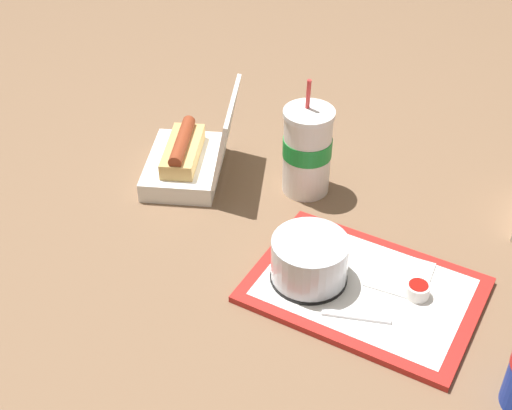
{
  "coord_description": "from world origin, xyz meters",
  "views": [
    {
      "loc": [
        -0.39,
        0.91,
        0.85
      ],
      "look_at": [
        0.03,
        -0.02,
        0.05
      ],
      "focal_mm": 50.0,
      "sensor_mm": 36.0,
      "label": 1
    }
  ],
  "objects_px": {
    "soda_cup_front": "(307,150)",
    "cake_container": "(309,261)",
    "clamshell_hotdog_back": "(189,158)",
    "ketchup_cup": "(418,290)",
    "plastic_fork": "(356,316)",
    "food_tray": "(364,290)"
  },
  "relations": [
    {
      "from": "plastic_fork",
      "to": "food_tray",
      "type": "bearing_deg",
      "value": -96.81
    },
    {
      "from": "ketchup_cup",
      "to": "clamshell_hotdog_back",
      "type": "distance_m",
      "value": 0.54
    },
    {
      "from": "plastic_fork",
      "to": "soda_cup_front",
      "type": "bearing_deg",
      "value": -69.89
    },
    {
      "from": "food_tray",
      "to": "ketchup_cup",
      "type": "bearing_deg",
      "value": -168.79
    },
    {
      "from": "clamshell_hotdog_back",
      "to": "soda_cup_front",
      "type": "height_order",
      "value": "soda_cup_front"
    },
    {
      "from": "cake_container",
      "to": "clamshell_hotdog_back",
      "type": "height_order",
      "value": "clamshell_hotdog_back"
    },
    {
      "from": "plastic_fork",
      "to": "clamshell_hotdog_back",
      "type": "distance_m",
      "value": 0.5
    },
    {
      "from": "ketchup_cup",
      "to": "soda_cup_front",
      "type": "bearing_deg",
      "value": -37.25
    },
    {
      "from": "ketchup_cup",
      "to": "soda_cup_front",
      "type": "distance_m",
      "value": 0.36
    },
    {
      "from": "soda_cup_front",
      "to": "cake_container",
      "type": "bearing_deg",
      "value": 112.72
    },
    {
      "from": "cake_container",
      "to": "food_tray",
      "type": "bearing_deg",
      "value": -168.67
    },
    {
      "from": "cake_container",
      "to": "clamshell_hotdog_back",
      "type": "relative_size",
      "value": 0.52
    },
    {
      "from": "food_tray",
      "to": "soda_cup_front",
      "type": "bearing_deg",
      "value": -49.46
    },
    {
      "from": "food_tray",
      "to": "cake_container",
      "type": "xyz_separation_m",
      "value": [
        0.09,
        0.02,
        0.04
      ]
    },
    {
      "from": "cake_container",
      "to": "plastic_fork",
      "type": "relative_size",
      "value": 1.19
    },
    {
      "from": "clamshell_hotdog_back",
      "to": "food_tray",
      "type": "bearing_deg",
      "value": 157.69
    },
    {
      "from": "ketchup_cup",
      "to": "plastic_fork",
      "type": "xyz_separation_m",
      "value": [
        0.07,
        0.09,
        -0.01
      ]
    },
    {
      "from": "cake_container",
      "to": "plastic_fork",
      "type": "bearing_deg",
      "value": 152.76
    },
    {
      "from": "soda_cup_front",
      "to": "plastic_fork",
      "type": "bearing_deg",
      "value": 124.39
    },
    {
      "from": "food_tray",
      "to": "cake_container",
      "type": "height_order",
      "value": "cake_container"
    },
    {
      "from": "cake_container",
      "to": "soda_cup_front",
      "type": "xyz_separation_m",
      "value": [
        0.1,
        -0.25,
        0.04
      ]
    },
    {
      "from": "cake_container",
      "to": "clamshell_hotdog_back",
      "type": "xyz_separation_m",
      "value": [
        0.34,
        -0.19,
        -0.01
      ]
    }
  ]
}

